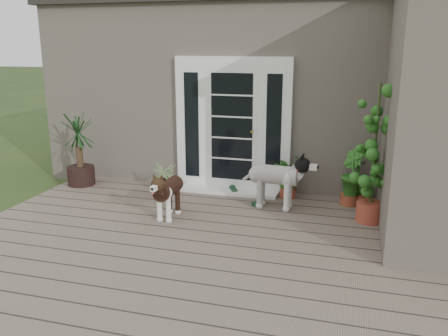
# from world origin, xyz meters

# --- Properties ---
(deck) EXTENTS (6.20, 4.60, 0.12)m
(deck) POSITION_xyz_m (0.00, 0.40, 0.06)
(deck) COLOR #6B5B4C
(deck) RESTS_ON ground
(house_main) EXTENTS (7.40, 4.00, 3.10)m
(house_main) POSITION_xyz_m (0.00, 4.65, 1.55)
(house_main) COLOR #665E54
(house_main) RESTS_ON ground
(roof_main) EXTENTS (7.60, 4.20, 0.20)m
(roof_main) POSITION_xyz_m (0.00, 4.65, 3.20)
(roof_main) COLOR #2D2826
(roof_main) RESTS_ON house_main
(door_unit) EXTENTS (1.90, 0.14, 2.15)m
(door_unit) POSITION_xyz_m (-0.20, 2.60, 1.19)
(door_unit) COLOR white
(door_unit) RESTS_ON deck
(door_step) EXTENTS (1.60, 0.40, 0.05)m
(door_step) POSITION_xyz_m (-0.20, 2.40, 0.14)
(door_step) COLOR white
(door_step) RESTS_ON deck
(brindle_dog) EXTENTS (0.33, 0.74, 0.61)m
(brindle_dog) POSITION_xyz_m (-0.70, 1.07, 0.43)
(brindle_dog) COLOR black
(brindle_dog) RESTS_ON deck
(white_dog) EXTENTS (0.91, 0.45, 0.74)m
(white_dog) POSITION_xyz_m (0.64, 1.86, 0.49)
(white_dog) COLOR silver
(white_dog) RESTS_ON deck
(spider_plant) EXTENTS (0.58, 0.58, 0.55)m
(spider_plant) POSITION_xyz_m (-1.18, 2.08, 0.40)
(spider_plant) COLOR #819059
(spider_plant) RESTS_ON deck
(yucca) EXTENTS (0.92, 0.92, 1.26)m
(yucca) POSITION_xyz_m (-2.75, 2.12, 0.75)
(yucca) COLOR #103218
(yucca) RESTS_ON deck
(herb_a) EXTENTS (0.69, 0.69, 0.63)m
(herb_a) POSITION_xyz_m (0.76, 2.40, 0.43)
(herb_a) COLOR #285719
(herb_a) RESTS_ON deck
(herb_b) EXTENTS (0.52, 0.52, 0.61)m
(herb_b) POSITION_xyz_m (1.70, 2.31, 0.43)
(herb_b) COLOR #1B5117
(herb_b) RESTS_ON deck
(herb_c) EXTENTS (0.46, 0.46, 0.53)m
(herb_c) POSITION_xyz_m (1.80, 2.40, 0.38)
(herb_c) COLOR #2B5D1A
(herb_c) RESTS_ON deck
(sapling) EXTENTS (0.64, 0.64, 1.93)m
(sapling) POSITION_xyz_m (1.98, 1.68, 1.08)
(sapling) COLOR #295A19
(sapling) RESTS_ON deck
(clog_left) EXTENTS (0.25, 0.32, 0.09)m
(clog_left) POSITION_xyz_m (-0.12, 2.40, 0.16)
(clog_left) COLOR #16391F
(clog_left) RESTS_ON deck
(clog_right) EXTENTS (0.23, 0.31, 0.08)m
(clog_right) POSITION_xyz_m (0.39, 1.92, 0.16)
(clog_right) COLOR #13301C
(clog_right) RESTS_ON deck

